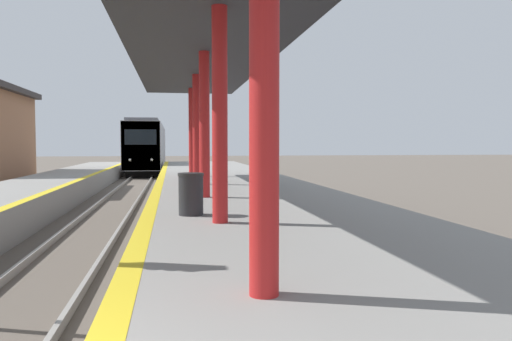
{
  "coord_description": "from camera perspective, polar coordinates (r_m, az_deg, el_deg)",
  "views": [
    {
      "loc": [
        2.16,
        -2.35,
        2.4
      ],
      "look_at": [
        6.16,
        21.61,
        1.11
      ],
      "focal_mm": 35.0,
      "sensor_mm": 36.0,
      "label": 1
    }
  ],
  "objects": [
    {
      "name": "trash_bin",
      "position": [
        10.34,
        -7.45,
        -2.67
      ],
      "size": [
        0.53,
        0.53,
        0.87
      ],
      "color": "#262628",
      "rests_on": "platform_right"
    },
    {
      "name": "train",
      "position": [
        45.91,
        -12.19,
        2.67
      ],
      "size": [
        2.66,
        22.28,
        4.24
      ],
      "color": "black",
      "rests_on": "ground"
    },
    {
      "name": "station_canopy",
      "position": [
        13.94,
        -5.96,
        13.11
      ],
      "size": [
        4.15,
        22.59,
        4.17
      ],
      "color": "red",
      "rests_on": "platform_right"
    }
  ]
}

